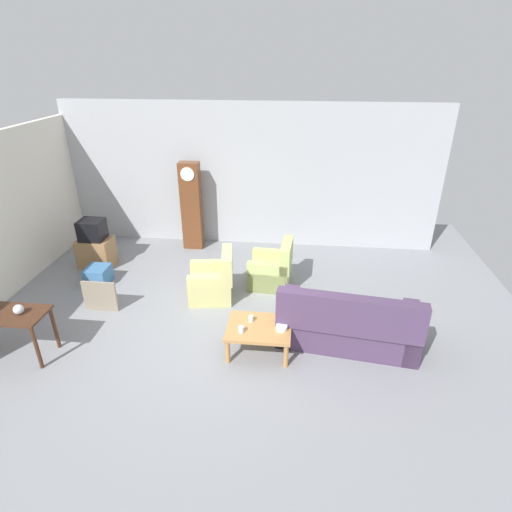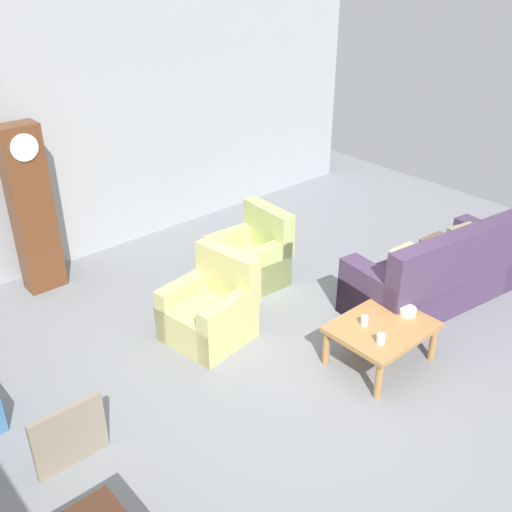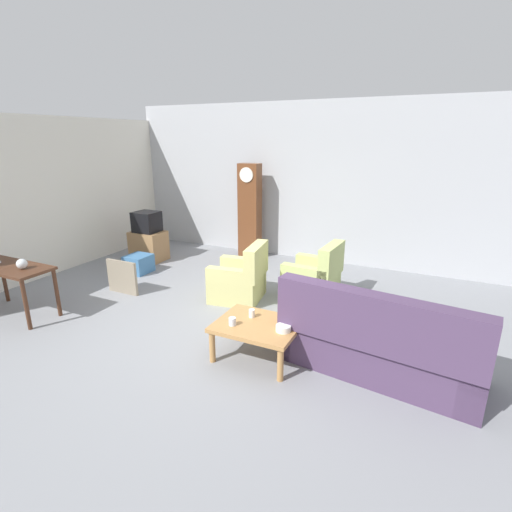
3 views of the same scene
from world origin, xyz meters
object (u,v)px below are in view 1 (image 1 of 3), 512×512
object	(u,v)px
cup_white_porcelain	(251,319)
coffee_table_wood	(259,330)
armchair_olive_near	(213,283)
grandfather_clock	(192,206)
glass_dome_cloche	(18,309)
storage_box_blue	(98,275)
framed_picture_leaning	(100,296)
console_table_dark	(2,319)
cup_blue_rimmed	(241,329)
couch_floral	(347,326)
bowl_white_stacked	(282,328)
armchair_olive_far	(272,270)
tv_crt	(92,230)
tv_stand_cabinet	(96,252)

from	to	relation	value
cup_white_porcelain	coffee_table_wood	bearing A→B (deg)	-41.54
armchair_olive_near	grandfather_clock	bearing A→B (deg)	112.70
coffee_table_wood	glass_dome_cloche	size ratio (longest dim) A/B	6.66
glass_dome_cloche	cup_white_porcelain	world-z (taller)	glass_dome_cloche
grandfather_clock	storage_box_blue	world-z (taller)	grandfather_clock
framed_picture_leaning	cup_white_porcelain	distance (m)	2.83
coffee_table_wood	framed_picture_leaning	size ratio (longest dim) A/B	1.60
console_table_dark	cup_white_porcelain	distance (m)	3.61
cup_white_porcelain	console_table_dark	bearing A→B (deg)	-170.20
framed_picture_leaning	cup_white_porcelain	bearing A→B (deg)	-13.87
cup_blue_rimmed	framed_picture_leaning	bearing A→B (deg)	159.94
couch_floral	bowl_white_stacked	distance (m)	1.05
cup_blue_rimmed	armchair_olive_far	bearing A→B (deg)	82.26
armchair_olive_near	tv_crt	size ratio (longest dim) A/B	1.92
armchair_olive_near	storage_box_blue	bearing A→B (deg)	173.32
console_table_dark	grandfather_clock	distance (m)	4.47
armchair_olive_near	framed_picture_leaning	size ratio (longest dim) A/B	1.53
tv_crt	cup_white_porcelain	bearing A→B (deg)	-32.88
console_table_dark	tv_stand_cabinet	xyz separation A→B (m)	(-0.02, 2.92, -0.34)
couch_floral	grandfather_clock	distance (m)	4.65
coffee_table_wood	glass_dome_cloche	world-z (taller)	glass_dome_cloche
bowl_white_stacked	cup_blue_rimmed	bearing A→B (deg)	-167.88
coffee_table_wood	grandfather_clock	bearing A→B (deg)	117.83
storage_box_blue	armchair_olive_near	bearing A→B (deg)	-6.68
armchair_olive_near	storage_box_blue	distance (m)	2.38
armchair_olive_far	cup_blue_rimmed	world-z (taller)	armchair_olive_far
armchair_olive_near	cup_white_porcelain	world-z (taller)	armchair_olive_near
tv_stand_cabinet	tv_crt	size ratio (longest dim) A/B	1.42
storage_box_blue	grandfather_clock	bearing A→B (deg)	51.85
bowl_white_stacked	tv_stand_cabinet	bearing A→B (deg)	148.60
grandfather_clock	armchair_olive_far	bearing A→B (deg)	-38.77
armchair_olive_far	bowl_white_stacked	size ratio (longest dim) A/B	5.35
storage_box_blue	console_table_dark	bearing A→B (deg)	-98.65
storage_box_blue	cup_white_porcelain	bearing A→B (deg)	-26.30
couch_floral	glass_dome_cloche	xyz separation A→B (m)	(-4.72, -0.77, 0.47)
armchair_olive_near	storage_box_blue	size ratio (longest dim) A/B	2.04
tv_crt	armchair_olive_far	bearing A→B (deg)	-6.25
armchair_olive_far	storage_box_blue	xyz separation A→B (m)	(-3.41, -0.31, -0.13)
coffee_table_wood	tv_crt	world-z (taller)	tv_crt
tv_stand_cabinet	couch_floral	bearing A→B (deg)	-23.13
framed_picture_leaning	storage_box_blue	distance (m)	1.04
console_table_dark	framed_picture_leaning	distance (m)	1.57
armchair_olive_near	console_table_dark	size ratio (longest dim) A/B	0.71
console_table_dark	cup_blue_rimmed	world-z (taller)	console_table_dark
grandfather_clock	tv_crt	bearing A→B (deg)	-147.75
glass_dome_cloche	couch_floral	bearing A→B (deg)	9.27
coffee_table_wood	armchair_olive_far	bearing A→B (deg)	88.45
tv_stand_cabinet	glass_dome_cloche	size ratio (longest dim) A/B	4.72
bowl_white_stacked	grandfather_clock	bearing A→B (deg)	121.61
armchair_olive_far	storage_box_blue	distance (m)	3.42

